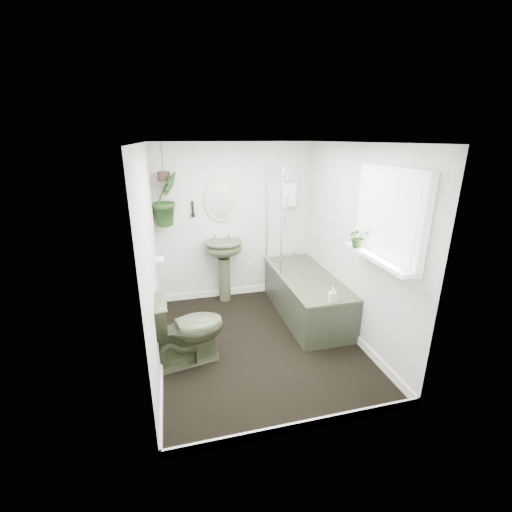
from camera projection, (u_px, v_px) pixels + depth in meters
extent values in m
cube|color=black|center=(259.00, 342.00, 4.17)|extent=(2.30, 2.80, 0.02)
cube|color=white|center=(260.00, 141.00, 3.41)|extent=(2.30, 2.80, 0.02)
cube|color=white|center=(235.00, 223.00, 5.08)|extent=(2.30, 0.02, 2.30)
cube|color=white|center=(308.00, 311.00, 2.49)|extent=(2.30, 0.02, 2.30)
cube|color=white|center=(150.00, 260.00, 3.52)|extent=(0.02, 2.80, 2.30)
cube|color=white|center=(354.00, 244.00, 4.06)|extent=(0.02, 2.80, 2.30)
cube|color=white|center=(259.00, 338.00, 4.15)|extent=(2.30, 2.80, 0.10)
cube|color=white|center=(289.00, 195.00, 5.07)|extent=(0.20, 0.10, 0.35)
ellipsoid|color=#C8B48E|center=(221.00, 200.00, 4.88)|extent=(0.46, 0.03, 0.62)
cylinder|color=black|center=(193.00, 209.00, 4.81)|extent=(0.04, 0.04, 0.22)
cylinder|color=white|center=(160.00, 260.00, 4.25)|extent=(0.11, 0.11, 0.11)
cube|color=white|center=(390.00, 215.00, 3.24)|extent=(0.08, 1.00, 0.90)
cube|color=white|center=(378.00, 258.00, 3.36)|extent=(0.18, 1.00, 0.04)
cube|color=white|center=(385.00, 216.00, 3.22)|extent=(0.01, 0.86, 0.76)
imported|color=#3C442B|center=(187.00, 328.00, 3.67)|extent=(0.88, 0.60, 0.82)
imported|color=black|center=(359.00, 237.00, 3.58)|extent=(0.24, 0.22, 0.22)
imported|color=black|center=(166.00, 199.00, 4.57)|extent=(0.51, 0.49, 0.72)
imported|color=#332A2B|center=(332.00, 295.00, 3.86)|extent=(0.09, 0.09, 0.18)
cylinder|color=#2E2119|center=(164.00, 176.00, 4.47)|extent=(0.16, 0.16, 0.12)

